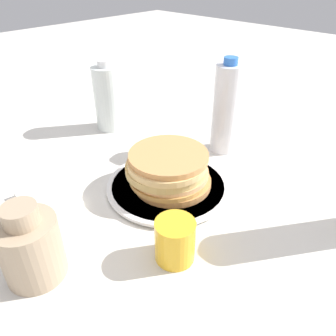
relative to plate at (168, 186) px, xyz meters
name	(u,v)px	position (x,y,z in m)	size (l,w,h in m)	color
ground_plane	(154,186)	(-0.02, 0.03, -0.01)	(4.00, 4.00, 0.00)	silver
plate	(168,186)	(0.00, 0.00, 0.00)	(0.27, 0.27, 0.01)	white
pancake_stack	(168,169)	(0.00, 0.00, 0.04)	(0.18, 0.18, 0.08)	tan
juice_glass	(175,240)	(-0.14, -0.15, 0.03)	(0.07, 0.07, 0.08)	yellow
cream_jug	(30,247)	(-0.32, -0.01, 0.05)	(0.10, 0.10, 0.14)	tan
water_bottle_mid	(226,109)	(0.23, 0.02, 0.11)	(0.07, 0.07, 0.24)	white
water_bottle_far	(108,98)	(0.10, 0.34, 0.09)	(0.08, 0.08, 0.20)	silver
napkin	(49,200)	(-0.21, 0.14, 0.00)	(0.13, 0.14, 0.02)	white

